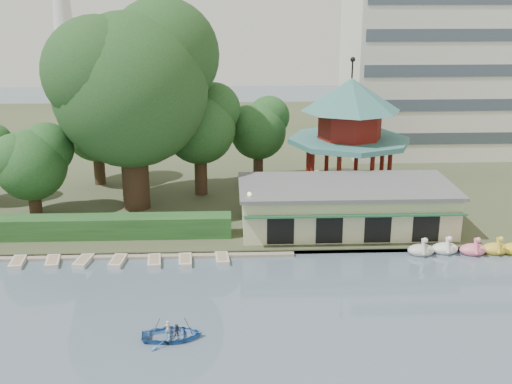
{
  "coord_description": "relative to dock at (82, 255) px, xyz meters",
  "views": [
    {
      "loc": [
        -0.07,
        -30.63,
        20.57
      ],
      "look_at": [
        2.0,
        18.0,
        5.0
      ],
      "focal_mm": 45.0,
      "sensor_mm": 36.0,
      "label": 1
    }
  ],
  "objects": [
    {
      "name": "moored_rowboats",
      "position": [
        -2.04,
        -1.37,
        0.06
      ],
      "size": [
        27.72,
        2.76,
        0.36
      ],
      "color": "beige",
      "rests_on": "ground"
    },
    {
      "name": "embankment",
      "position": [
        12.0,
        0.1,
        0.03
      ],
      "size": [
        220.0,
        0.6,
        0.3
      ],
      "primitive_type": "cube",
      "color": "gray",
      "rests_on": "ground"
    },
    {
      "name": "small_trees",
      "position": [
        -0.76,
        14.24,
        6.45
      ],
      "size": [
        39.51,
        16.66,
        11.23
      ],
      "color": "#3A281C",
      "rests_on": "shore"
    },
    {
      "name": "rowboat_with_passengers",
      "position": [
        8.3,
        -12.94,
        0.42
      ],
      "size": [
        5.52,
        4.16,
        2.01
      ],
      "color": "#376FB9",
      "rests_on": "ground"
    },
    {
      "name": "lamp_post",
      "position": [
        13.5,
        1.8,
        3.22
      ],
      "size": [
        0.36,
        0.36,
        4.28
      ],
      "color": "black",
      "rests_on": "shore"
    },
    {
      "name": "ground_plane",
      "position": [
        12.0,
        -17.2,
        -0.12
      ],
      "size": [
        220.0,
        220.0,
        0.0
      ],
      "primitive_type": "plane",
      "color": "slate",
      "rests_on": "ground"
    },
    {
      "name": "shore",
      "position": [
        12.0,
        34.8,
        0.08
      ],
      "size": [
        220.0,
        70.0,
        0.4
      ],
      "primitive_type": "cube",
      "color": "#424930",
      "rests_on": "ground"
    },
    {
      "name": "big_tree",
      "position": [
        3.19,
        11.03,
        12.51
      ],
      "size": [
        15.53,
        14.47,
        19.48
      ],
      "color": "#3A281C",
      "rests_on": "shore"
    },
    {
      "name": "dock",
      "position": [
        0.0,
        0.0,
        0.0
      ],
      "size": [
        34.0,
        1.6,
        0.24
      ],
      "primitive_type": "cube",
      "color": "gray",
      "rests_on": "ground"
    },
    {
      "name": "pavilion",
      "position": [
        24.0,
        14.8,
        7.36
      ],
      "size": [
        12.4,
        12.4,
        13.5
      ],
      "color": "beige",
      "rests_on": "shore"
    },
    {
      "name": "boathouse",
      "position": [
        22.0,
        4.77,
        2.25
      ],
      "size": [
        18.6,
        9.39,
        3.9
      ],
      "color": "beige",
      "rests_on": "shore"
    },
    {
      "name": "office_building",
      "position": [
        44.67,
        31.8,
        9.61
      ],
      "size": [
        38.0,
        18.0,
        20.0
      ],
      "color": "silver",
      "rests_on": "shore"
    },
    {
      "name": "hedge",
      "position": [
        -3.0,
        3.3,
        1.18
      ],
      "size": [
        30.0,
        2.0,
        1.8
      ],
      "primitive_type": "cube",
      "color": "#265425",
      "rests_on": "shore"
    }
  ]
}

